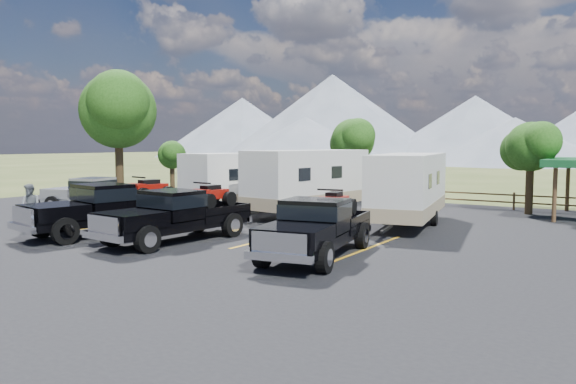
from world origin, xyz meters
The scene contains 18 objects.
ground centered at (0.00, 0.00, 0.00)m, with size 320.00×320.00×0.00m, color #3D4B20.
asphalt_lot centered at (0.00, 3.00, 0.02)m, with size 44.00×34.00×0.04m, color black.
stall_lines centered at (0.00, 4.00, 0.04)m, with size 12.12×5.50×0.01m.
tree_big_nw centered at (-12.55, 9.03, 5.60)m, with size 5.54×5.18×7.84m.
tree_ne_a centered at (8.97, 17.01, 3.48)m, with size 3.11×2.92×4.76m.
tree_north centered at (-2.03, 19.02, 3.83)m, with size 3.46×3.24×5.25m.
tree_nw_small centered at (-16.02, 17.01, 2.78)m, with size 2.59×2.43×3.85m.
rail_fence centered at (2.00, 18.50, 0.61)m, with size 36.12×0.12×1.00m.
mountain_range centered at (-7.63, 105.98, 7.87)m, with size 209.00×71.00×20.00m.
rig_left centered at (-4.03, 1.17, 1.13)m, with size 3.45×7.06×2.26m.
rig_center centered at (-0.60, 1.45, 1.07)m, with size 2.67×6.53×2.13m.
rig_right centered at (5.21, 1.75, 1.05)m, with size 3.06×6.52×2.09m.
trailer_left centered at (-4.01, 10.15, 1.67)m, with size 3.39×9.02×3.12m.
trailer_center centered at (-0.33, 10.52, 1.76)m, with size 3.28×9.50×3.28m.
trailer_right centered at (5.20, 9.85, 1.70)m, with size 3.68×9.15×3.16m.
pickup_silver centered at (-10.24, 5.45, 0.99)m, with size 6.38×3.23×1.83m.
person_a centered at (-4.64, 2.38, 1.01)m, with size 0.71×0.47×1.95m, color white.
person_b centered at (-7.92, 0.24, 1.00)m, with size 0.94×0.73×1.93m, color slate.
Camera 1 is at (13.99, -13.75, 3.68)m, focal length 35.00 mm.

